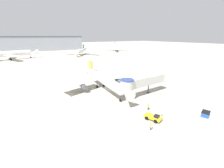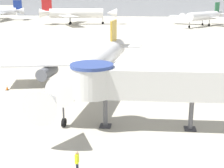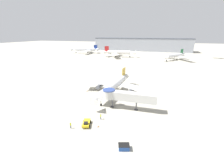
{
  "view_description": "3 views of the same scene",
  "coord_description": "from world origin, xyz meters",
  "px_view_note": "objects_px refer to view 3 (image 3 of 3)",
  "views": [
    {
      "loc": [
        -26.98,
        -44.56,
        18.47
      ],
      "look_at": [
        -0.6,
        -3.02,
        2.61
      ],
      "focal_mm": 24.0,
      "sensor_mm": 36.0,
      "label": 1
    },
    {
      "loc": [
        4.69,
        -39.42,
        12.38
      ],
      "look_at": [
        0.98,
        -8.01,
        3.45
      ],
      "focal_mm": 50.0,
      "sensor_mm": 36.0,
      "label": 2
    },
    {
      "loc": [
        14.93,
        -55.73,
        24.1
      ],
      "look_at": [
        -2.5,
        -1.74,
        4.96
      ],
      "focal_mm": 24.0,
      "sensor_mm": 36.0,
      "label": 3
    }
  ],
  "objects_px": {
    "traffic_cone_starboard_wing": "(141,99)",
    "background_jet_red_tail": "(118,52)",
    "service_container_blue": "(124,147)",
    "ground_crew_marshaller": "(101,116)",
    "background_jet_green_tail": "(175,55)",
    "traffic_cone_port_wing": "(87,90)",
    "ground_crew_wing_walker": "(71,125)",
    "jet_bridge": "(125,96)",
    "background_jet_blue_tail": "(86,50)",
    "traffic_cone_apron_front": "(98,126)",
    "pushback_tug_yellow": "(86,123)",
    "main_airplane": "(114,85)"
  },
  "relations": [
    {
      "from": "service_container_blue",
      "to": "traffic_cone_apron_front",
      "type": "bearing_deg",
      "value": 145.45
    },
    {
      "from": "background_jet_red_tail",
      "to": "ground_crew_wing_walker",
      "type": "bearing_deg",
      "value": -179.56
    },
    {
      "from": "traffic_cone_starboard_wing",
      "to": "background_jet_green_tail",
      "type": "bearing_deg",
      "value": 79.95
    },
    {
      "from": "ground_crew_wing_walker",
      "to": "jet_bridge",
      "type": "bearing_deg",
      "value": -163.07
    },
    {
      "from": "background_jet_blue_tail",
      "to": "background_jet_green_tail",
      "type": "bearing_deg",
      "value": 59.31
    },
    {
      "from": "traffic_cone_port_wing",
      "to": "background_jet_green_tail",
      "type": "bearing_deg",
      "value": 67.2
    },
    {
      "from": "jet_bridge",
      "to": "traffic_cone_starboard_wing",
      "type": "height_order",
      "value": "jet_bridge"
    },
    {
      "from": "jet_bridge",
      "to": "background_jet_green_tail",
      "type": "xyz_separation_m",
      "value": [
        22.75,
        110.79,
        -0.28
      ]
    },
    {
      "from": "traffic_cone_starboard_wing",
      "to": "ground_crew_marshaller",
      "type": "height_order",
      "value": "ground_crew_marshaller"
    },
    {
      "from": "pushback_tug_yellow",
      "to": "main_airplane",
      "type": "bearing_deg",
      "value": 70.7
    },
    {
      "from": "pushback_tug_yellow",
      "to": "traffic_cone_port_wing",
      "type": "distance_m",
      "value": 26.23
    },
    {
      "from": "traffic_cone_starboard_wing",
      "to": "traffic_cone_port_wing",
      "type": "height_order",
      "value": "traffic_cone_port_wing"
    },
    {
      "from": "traffic_cone_starboard_wing",
      "to": "background_jet_green_tail",
      "type": "distance_m",
      "value": 104.08
    },
    {
      "from": "pushback_tug_yellow",
      "to": "ground_crew_marshaller",
      "type": "relative_size",
      "value": 2.35
    },
    {
      "from": "traffic_cone_port_wing",
      "to": "ground_crew_wing_walker",
      "type": "distance_m",
      "value": 27.24
    },
    {
      "from": "jet_bridge",
      "to": "background_jet_red_tail",
      "type": "relative_size",
      "value": 0.51
    },
    {
      "from": "traffic_cone_port_wing",
      "to": "ground_crew_wing_walker",
      "type": "height_order",
      "value": "ground_crew_wing_walker"
    },
    {
      "from": "main_airplane",
      "to": "ground_crew_wing_walker",
      "type": "height_order",
      "value": "main_airplane"
    },
    {
      "from": "service_container_blue",
      "to": "traffic_cone_port_wing",
      "type": "bearing_deg",
      "value": 129.09
    },
    {
      "from": "traffic_cone_starboard_wing",
      "to": "background_jet_red_tail",
      "type": "relative_size",
      "value": 0.02
    },
    {
      "from": "traffic_cone_port_wing",
      "to": "background_jet_green_tail",
      "type": "relative_size",
      "value": 0.02
    },
    {
      "from": "ground_crew_marshaller",
      "to": "pushback_tug_yellow",
      "type": "bearing_deg",
      "value": 155.45
    },
    {
      "from": "traffic_cone_starboard_wing",
      "to": "traffic_cone_apron_front",
      "type": "distance_m",
      "value": 22.8
    },
    {
      "from": "jet_bridge",
      "to": "traffic_cone_apron_front",
      "type": "bearing_deg",
      "value": -111.05
    },
    {
      "from": "jet_bridge",
      "to": "ground_crew_wing_walker",
      "type": "xyz_separation_m",
      "value": [
        -11.15,
        -15.4,
        -3.57
      ]
    },
    {
      "from": "background_jet_green_tail",
      "to": "background_jet_blue_tail",
      "type": "bearing_deg",
      "value": -154.41
    },
    {
      "from": "pushback_tug_yellow",
      "to": "service_container_blue",
      "type": "relative_size",
      "value": 1.5
    },
    {
      "from": "ground_crew_marshaller",
      "to": "background_jet_red_tail",
      "type": "distance_m",
      "value": 125.36
    },
    {
      "from": "background_jet_red_tail",
      "to": "pushback_tug_yellow",
      "type": "bearing_deg",
      "value": -177.88
    },
    {
      "from": "jet_bridge",
      "to": "pushback_tug_yellow",
      "type": "height_order",
      "value": "jet_bridge"
    },
    {
      "from": "service_container_blue",
      "to": "ground_crew_marshaller",
      "type": "distance_m",
      "value": 13.49
    },
    {
      "from": "traffic_cone_starboard_wing",
      "to": "background_jet_red_tail",
      "type": "distance_m",
      "value": 111.72
    },
    {
      "from": "main_airplane",
      "to": "jet_bridge",
      "type": "xyz_separation_m",
      "value": [
        7.27,
        -11.71,
        0.95
      ]
    },
    {
      "from": "traffic_cone_starboard_wing",
      "to": "background_jet_green_tail",
      "type": "relative_size",
      "value": 0.02
    },
    {
      "from": "traffic_cone_apron_front",
      "to": "background_jet_red_tail",
      "type": "height_order",
      "value": "background_jet_red_tail"
    },
    {
      "from": "traffic_cone_starboard_wing",
      "to": "traffic_cone_port_wing",
      "type": "bearing_deg",
      "value": 174.81
    },
    {
      "from": "service_container_blue",
      "to": "traffic_cone_apron_front",
      "type": "distance_m",
      "value": 10.41
    },
    {
      "from": "ground_crew_marshaller",
      "to": "traffic_cone_starboard_wing",
      "type": "bearing_deg",
      "value": -22.15
    },
    {
      "from": "jet_bridge",
      "to": "ground_crew_wing_walker",
      "type": "height_order",
      "value": "jet_bridge"
    },
    {
      "from": "main_airplane",
      "to": "traffic_cone_starboard_wing",
      "type": "relative_size",
      "value": 47.31
    },
    {
      "from": "ground_crew_marshaller",
      "to": "traffic_cone_port_wing",
      "type": "bearing_deg",
      "value": 43.74
    },
    {
      "from": "background_jet_green_tail",
      "to": "main_airplane",
      "type": "bearing_deg",
      "value": -69.42
    },
    {
      "from": "traffic_cone_starboard_wing",
      "to": "background_jet_red_tail",
      "type": "xyz_separation_m",
      "value": [
        -38.53,
        104.76,
        4.64
      ]
    },
    {
      "from": "traffic_cone_starboard_wing",
      "to": "ground_crew_wing_walker",
      "type": "xyz_separation_m",
      "value": [
        -15.74,
        -23.78,
        0.69
      ]
    },
    {
      "from": "ground_crew_wing_walker",
      "to": "background_jet_green_tail",
      "type": "xyz_separation_m",
      "value": [
        33.9,
        126.19,
        3.29
      ]
    },
    {
      "from": "background_jet_green_tail",
      "to": "traffic_cone_port_wing",
      "type": "bearing_deg",
      "value": -75.37
    },
    {
      "from": "service_container_blue",
      "to": "background_jet_blue_tail",
      "type": "xyz_separation_m",
      "value": [
        -87.16,
        151.45,
        3.99
      ]
    },
    {
      "from": "jet_bridge",
      "to": "background_jet_green_tail",
      "type": "bearing_deg",
      "value": 76.41
    },
    {
      "from": "traffic_cone_starboard_wing",
      "to": "traffic_cone_port_wing",
      "type": "xyz_separation_m",
      "value": [
        -23.98,
        2.18,
        0.02
      ]
    },
    {
      "from": "jet_bridge",
      "to": "background_jet_blue_tail",
      "type": "relative_size",
      "value": 0.5
    }
  ]
}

